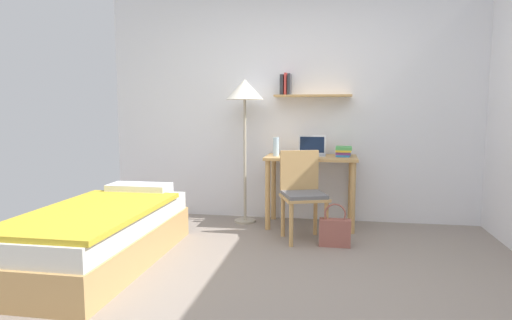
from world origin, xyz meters
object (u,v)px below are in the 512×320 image
at_px(desk, 311,170).
at_px(standing_lamp, 245,96).
at_px(book_stack, 344,151).
at_px(laptop, 312,150).
at_px(bed, 102,235).
at_px(handbag, 335,231).
at_px(water_bottle, 276,147).
at_px(desk_chair, 303,191).

relative_size(desk, standing_lamp, 0.61).
bearing_deg(desk, book_stack, 4.49).
distance_m(standing_lamp, book_stack, 1.22).
xyz_separation_m(standing_lamp, laptop, (0.74, 0.04, -0.58)).
distance_m(bed, laptop, 2.33).
relative_size(bed, handbag, 4.72).
bearing_deg(standing_lamp, bed, -120.60).
bearing_deg(desk, handbag, -69.11).
xyz_separation_m(laptop, water_bottle, (-0.38, -0.14, 0.05)).
height_order(desk_chair, book_stack, book_stack).
distance_m(laptop, water_bottle, 0.40).
bearing_deg(bed, laptop, 43.62).
xyz_separation_m(desk, book_stack, (0.34, 0.03, 0.21)).
bearing_deg(desk_chair, handbag, -29.92).
distance_m(bed, book_stack, 2.55).
xyz_separation_m(bed, laptop, (1.63, 1.56, 0.58)).
distance_m(laptop, handbag, 1.05).
relative_size(laptop, book_stack, 1.22).
bearing_deg(laptop, handbag, -71.33).
distance_m(water_bottle, book_stack, 0.72).
bearing_deg(bed, desk_chair, 31.77).
relative_size(desk_chair, book_stack, 3.47).
height_order(bed, desk, desk).
relative_size(bed, desk, 1.96).
bearing_deg(standing_lamp, water_bottle, -15.23).
height_order(bed, handbag, bed).
distance_m(standing_lamp, handbag, 1.76).
xyz_separation_m(desk, handbag, (0.26, -0.68, -0.47)).
bearing_deg(water_bottle, desk_chair, -54.27).
height_order(laptop, water_bottle, laptop).
xyz_separation_m(bed, book_stack, (1.97, 1.50, 0.58)).
xyz_separation_m(bed, desk, (1.63, 1.48, 0.37)).
xyz_separation_m(desk_chair, laptop, (0.06, 0.58, 0.35)).
bearing_deg(standing_lamp, laptop, 3.11).
height_order(bed, book_stack, book_stack).
bearing_deg(desk, water_bottle, -171.29).
xyz_separation_m(standing_lamp, handbag, (0.99, -0.72, -1.27)).
relative_size(desk, water_bottle, 4.76).
bearing_deg(laptop, desk_chair, -95.63).
bearing_deg(desk, laptop, 88.35).
distance_m(bed, desk, 2.23).
bearing_deg(water_bottle, laptop, 20.22).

